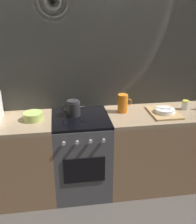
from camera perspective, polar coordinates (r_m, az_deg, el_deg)
ground_plane at (r=3.31m, az=-3.29°, el=-15.59°), size 8.00×8.00×0.00m
back_wall at (r=3.06m, az=-4.38°, el=6.41°), size 3.60×0.05×2.40m
stove_unit at (r=3.06m, az=-3.47°, el=-8.93°), size 0.60×0.63×0.90m
counter_right at (r=3.25m, az=12.67°, el=-7.47°), size 1.20×0.60×0.90m
kettle at (r=2.89m, az=-5.20°, el=0.82°), size 0.28×0.15×0.17m
mixing_bowl at (r=2.85m, az=-13.42°, el=-0.86°), size 0.20×0.20×0.08m
pitcher at (r=2.97m, az=5.23°, el=1.83°), size 0.16×0.11×0.20m
dish_pile at (r=3.02m, az=13.66°, el=0.07°), size 0.30×0.40×0.07m
spice_jar at (r=3.20m, az=17.75°, el=1.42°), size 0.08×0.08×0.10m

